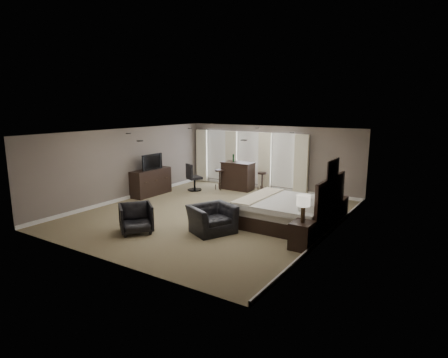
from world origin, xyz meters
The scene contains 16 objects.
room centered at (0.00, 0.00, 1.30)m, with size 7.60×8.60×2.64m.
window_bay centered at (-1.00, 4.11, 1.20)m, with size 5.25×0.20×2.30m.
bed centered at (2.58, 0.26, 0.77)m, with size 2.43×2.32×1.55m, color silver.
nightstand_near centered at (3.47, -1.19, 0.33)m, with size 0.50×0.61×0.66m, color black.
nightstand_far centered at (3.47, 1.71, 0.33)m, with size 0.50×0.61×0.67m, color black.
lamp_near centered at (3.47, -1.19, 1.00)m, with size 0.32×0.32×0.67m, color beige.
lamp_far centered at (3.47, 1.71, 1.00)m, with size 0.32×0.32×0.66m, color beige.
wall_art centered at (3.70, 0.26, 1.75)m, with size 0.04×0.96×0.56m, color slate.
dresser centered at (-3.45, 0.87, 0.50)m, with size 0.56×1.73×1.00m, color black.
tv centered at (-3.45, 0.87, 1.07)m, with size 1.04×0.60×0.14m, color black.
armchair_near centered at (0.96, -1.38, 0.50)m, with size 1.15×0.75×1.00m, color black.
armchair_far centered at (-0.76, -2.53, 0.44)m, with size 0.85×0.79×0.87m, color black.
bar_counter centered at (-1.13, 3.50, 0.57)m, with size 1.31×0.68×1.14m, color black.
bar_stool_left centered at (-1.75, 3.10, 0.41)m, with size 0.39×0.39×0.83m, color black.
bar_stool_right centered at (-0.11, 3.70, 0.39)m, with size 0.37×0.37×0.78m, color black.
desk_chair centered at (-2.50, 2.38, 0.56)m, with size 0.57×0.57×1.11m, color black.
Camera 1 is at (6.55, -9.43, 3.43)m, focal length 30.00 mm.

